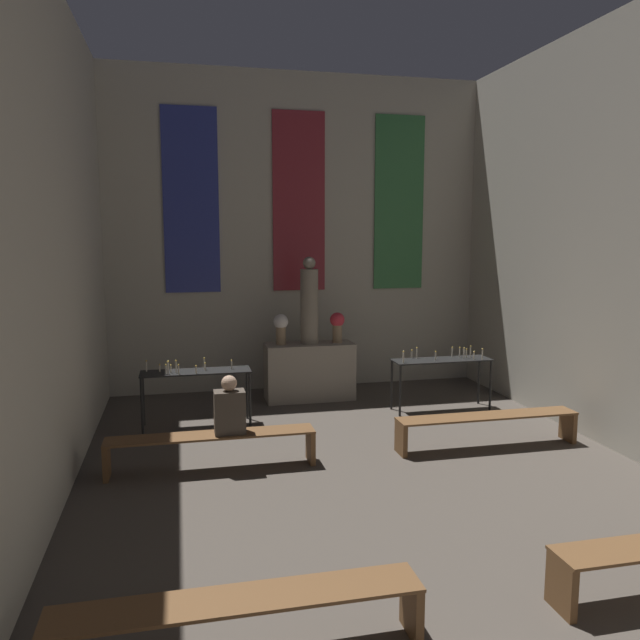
{
  "coord_description": "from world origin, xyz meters",
  "views": [
    {
      "loc": [
        -2.09,
        1.04,
        2.77
      ],
      "look_at": [
        0.0,
        10.24,
        1.45
      ],
      "focal_mm": 35.0,
      "sensor_mm": 36.0,
      "label": 1
    }
  ],
  "objects_px": {
    "person_seated": "(230,408)",
    "pew_back_left": "(212,443)",
    "flower_vase_right": "(337,325)",
    "flower_vase_left": "(281,326)",
    "pew_back_right": "(487,423)",
    "statue": "(309,303)",
    "candle_rack_right": "(442,365)",
    "candle_rack_left": "(195,378)",
    "altar": "(309,371)",
    "pew_second_left": "(240,613)"
  },
  "relations": [
    {
      "from": "altar",
      "to": "pew_back_right",
      "type": "height_order",
      "value": "altar"
    },
    {
      "from": "pew_back_left",
      "to": "pew_back_right",
      "type": "relative_size",
      "value": 1.0
    },
    {
      "from": "pew_back_right",
      "to": "altar",
      "type": "bearing_deg",
      "value": 121.85
    },
    {
      "from": "altar",
      "to": "candle_rack_left",
      "type": "distance_m",
      "value": 2.2
    },
    {
      "from": "flower_vase_left",
      "to": "pew_back_right",
      "type": "height_order",
      "value": "flower_vase_left"
    },
    {
      "from": "flower_vase_right",
      "to": "candle_rack_right",
      "type": "distance_m",
      "value": 1.86
    },
    {
      "from": "pew_back_right",
      "to": "pew_back_left",
      "type": "bearing_deg",
      "value": 180.0
    },
    {
      "from": "flower_vase_left",
      "to": "candle_rack_right",
      "type": "bearing_deg",
      "value": -24.54
    },
    {
      "from": "pew_back_left",
      "to": "candle_rack_right",
      "type": "bearing_deg",
      "value": 25.71
    },
    {
      "from": "person_seated",
      "to": "statue",
      "type": "bearing_deg",
      "value": 61.38
    },
    {
      "from": "candle_rack_right",
      "to": "flower_vase_right",
      "type": "bearing_deg",
      "value": 142.59
    },
    {
      "from": "altar",
      "to": "pew_back_left",
      "type": "distance_m",
      "value": 3.36
    },
    {
      "from": "pew_second_left",
      "to": "pew_back_left",
      "type": "xyz_separation_m",
      "value": [
        0.0,
        3.39,
        0.0
      ]
    },
    {
      "from": "candle_rack_left",
      "to": "pew_second_left",
      "type": "relative_size",
      "value": 0.64
    },
    {
      "from": "flower_vase_left",
      "to": "pew_back_right",
      "type": "relative_size",
      "value": 0.21
    },
    {
      "from": "pew_second_left",
      "to": "pew_back_left",
      "type": "height_order",
      "value": "same"
    },
    {
      "from": "pew_second_left",
      "to": "pew_back_right",
      "type": "xyz_separation_m",
      "value": [
        3.54,
        3.39,
        0.0
      ]
    },
    {
      "from": "altar",
      "to": "pew_back_left",
      "type": "height_order",
      "value": "altar"
    },
    {
      "from": "statue",
      "to": "flower_vase_left",
      "type": "distance_m",
      "value": 0.6
    },
    {
      "from": "flower_vase_right",
      "to": "pew_back_left",
      "type": "xyz_separation_m",
      "value": [
        -2.25,
        -2.85,
        -0.92
      ]
    },
    {
      "from": "candle_rack_right",
      "to": "person_seated",
      "type": "distance_m",
      "value": 3.87
    },
    {
      "from": "person_seated",
      "to": "pew_back_left",
      "type": "bearing_deg",
      "value": 180.0
    },
    {
      "from": "candle_rack_left",
      "to": "pew_back_left",
      "type": "height_order",
      "value": "candle_rack_left"
    },
    {
      "from": "altar",
      "to": "pew_back_right",
      "type": "distance_m",
      "value": 3.36
    },
    {
      "from": "pew_back_left",
      "to": "pew_back_right",
      "type": "bearing_deg",
      "value": 0.0
    },
    {
      "from": "pew_back_left",
      "to": "pew_back_right",
      "type": "distance_m",
      "value": 3.54
    },
    {
      "from": "altar",
      "to": "person_seated",
      "type": "relative_size",
      "value": 2.12
    },
    {
      "from": "statue",
      "to": "flower_vase_right",
      "type": "height_order",
      "value": "statue"
    },
    {
      "from": "altar",
      "to": "statue",
      "type": "distance_m",
      "value": 1.15
    },
    {
      "from": "flower_vase_right",
      "to": "pew_back_right",
      "type": "distance_m",
      "value": 3.26
    },
    {
      "from": "flower_vase_right",
      "to": "person_seated",
      "type": "distance_m",
      "value": 3.54
    },
    {
      "from": "altar",
      "to": "pew_back_left",
      "type": "relative_size",
      "value": 0.61
    },
    {
      "from": "candle_rack_left",
      "to": "pew_second_left",
      "type": "distance_m",
      "value": 5.17
    },
    {
      "from": "statue",
      "to": "flower_vase_left",
      "type": "height_order",
      "value": "statue"
    },
    {
      "from": "person_seated",
      "to": "candle_rack_right",
      "type": "bearing_deg",
      "value": 27.09
    },
    {
      "from": "pew_back_right",
      "to": "candle_rack_left",
      "type": "bearing_deg",
      "value": 154.34
    },
    {
      "from": "flower_vase_left",
      "to": "pew_back_right",
      "type": "bearing_deg",
      "value": -51.72
    },
    {
      "from": "candle_rack_left",
      "to": "pew_second_left",
      "type": "height_order",
      "value": "candle_rack_left"
    },
    {
      "from": "pew_back_right",
      "to": "candle_rack_right",
      "type": "bearing_deg",
      "value": 85.92
    },
    {
      "from": "candle_rack_right",
      "to": "pew_back_left",
      "type": "distance_m",
      "value": 4.08
    },
    {
      "from": "pew_back_left",
      "to": "person_seated",
      "type": "relative_size",
      "value": 3.5
    },
    {
      "from": "flower_vase_right",
      "to": "person_seated",
      "type": "bearing_deg",
      "value": -125.51
    },
    {
      "from": "pew_back_right",
      "to": "flower_vase_left",
      "type": "bearing_deg",
      "value": 128.28
    },
    {
      "from": "pew_second_left",
      "to": "statue",
      "type": "bearing_deg",
      "value": 74.18
    },
    {
      "from": "altar",
      "to": "statue",
      "type": "height_order",
      "value": "statue"
    },
    {
      "from": "statue",
      "to": "pew_back_right",
      "type": "bearing_deg",
      "value": -58.15
    },
    {
      "from": "statue",
      "to": "pew_back_left",
      "type": "distance_m",
      "value": 3.59
    },
    {
      "from": "altar",
      "to": "pew_second_left",
      "type": "relative_size",
      "value": 0.61
    },
    {
      "from": "candle_rack_left",
      "to": "statue",
      "type": "bearing_deg",
      "value": 29.71
    },
    {
      "from": "flower_vase_left",
      "to": "pew_second_left",
      "type": "distance_m",
      "value": 6.44
    }
  ]
}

